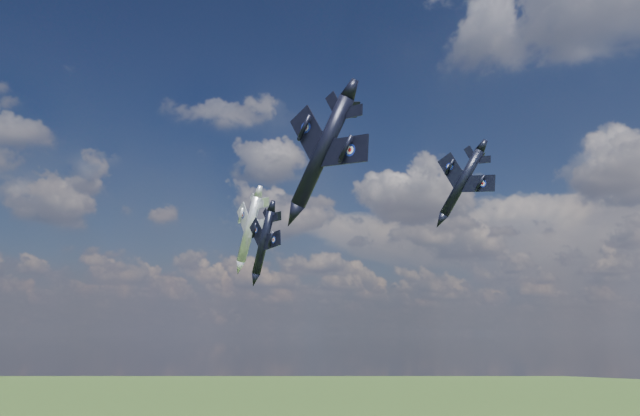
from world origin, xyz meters
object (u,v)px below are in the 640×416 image
Objects in this scene: jet_high_navy at (462,183)px; jet_left_silver at (249,229)px; jet_right_navy at (322,152)px; jet_lead_navy at (263,242)px.

jet_high_navy reaches higher than jet_left_silver.
jet_right_navy is at bearing -20.50° from jet_left_silver.
jet_right_navy is 0.93× the size of jet_left_silver.
jet_lead_navy is 0.87× the size of jet_left_silver.
jet_right_navy reaches higher than jet_lead_navy.
jet_high_navy is (25.91, 11.35, 6.97)m from jet_lead_navy.
jet_lead_navy is at bearing -161.08° from jet_high_navy.
jet_high_navy is 33.96m from jet_left_silver.
jet_lead_navy is at bearing 140.35° from jet_right_navy.
jet_left_silver is (-37.31, 27.63, 0.81)m from jet_right_navy.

